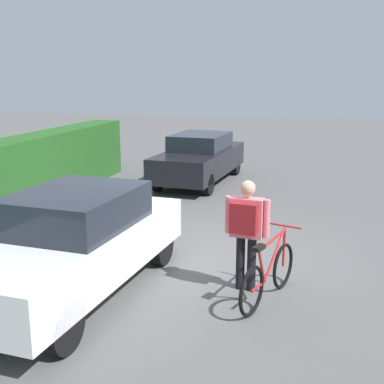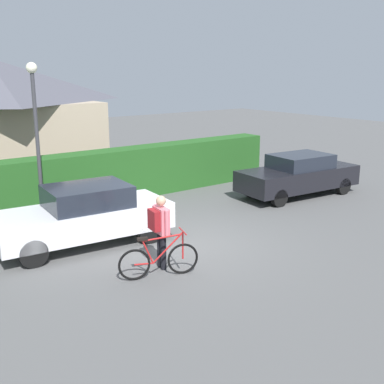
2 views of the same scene
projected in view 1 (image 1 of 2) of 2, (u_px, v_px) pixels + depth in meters
ground_plane at (202, 254)px, 8.77m from camera, size 60.00×60.00×0.00m
parked_car_near at (75, 242)px, 7.09m from camera, size 4.38×2.06×1.50m
parked_car_far at (200, 158)px, 14.58m from camera, size 4.48×2.01×1.43m
bicycle at (268, 275)px, 6.89m from camera, size 1.65×0.71×0.98m
person_rider at (246, 225)px, 7.10m from camera, size 0.40×0.66×1.64m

